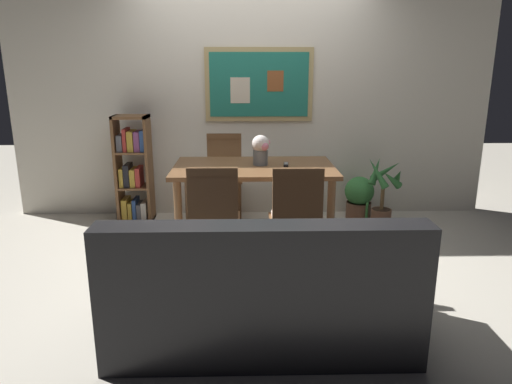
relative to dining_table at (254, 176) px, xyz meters
name	(u,v)px	position (x,y,z in m)	size (l,w,h in m)	color
ground_plane	(254,255)	(-0.01, -0.40, -0.64)	(12.00, 12.00, 0.00)	beige
wall_back_with_painting	(252,97)	(-0.01, 0.92, 0.66)	(5.20, 0.14, 2.60)	silver
dining_table	(254,176)	(0.00, 0.00, 0.00)	(1.49, 0.91, 0.73)	brown
dining_chair_near_right	(296,212)	(0.31, -0.82, -0.10)	(0.40, 0.41, 0.91)	brown
dining_chair_near_left	(214,212)	(-0.33, -0.78, -0.10)	(0.40, 0.41, 0.91)	brown
dining_chair_far_left	(224,168)	(-0.31, 0.79, -0.10)	(0.40, 0.41, 0.91)	brown
leather_couch	(261,294)	(0.00, -1.72, -0.33)	(1.80, 0.84, 0.84)	black
bookshelf	(134,172)	(-1.27, 0.62, -0.10)	(0.36, 0.28, 1.14)	brown
potted_ivy	(359,197)	(1.16, 0.63, -0.40)	(0.32, 0.32, 0.53)	brown
potted_palm	(383,195)	(1.34, 0.34, -0.30)	(0.44, 0.46, 0.75)	brown
flower_vase	(261,148)	(0.06, 0.04, 0.25)	(0.17, 0.18, 0.28)	slate
tv_remote	(286,164)	(0.30, 0.00, 0.10)	(0.06, 0.16, 0.02)	black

